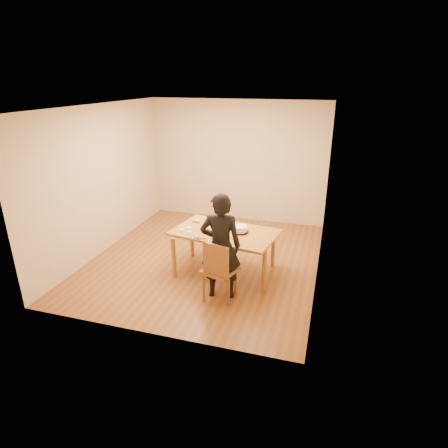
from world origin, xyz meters
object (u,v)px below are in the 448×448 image
(dining_chair, at_px, (220,270))
(cake_plate, at_px, (240,232))
(person, at_px, (221,246))
(dining_table, at_px, (225,232))
(cake, at_px, (240,229))

(dining_chair, distance_m, cake_plate, 0.87)
(person, bearing_deg, dining_table, -90.92)
(dining_table, relative_size, cake_plate, 6.11)
(dining_chair, bearing_deg, cake, 99.55)
(dining_chair, distance_m, cake, 0.89)
(cake, bearing_deg, dining_chair, -97.35)
(person, bearing_deg, dining_chair, 77.47)
(cake_plate, distance_m, cake, 0.05)
(dining_table, height_order, cake_plate, cake_plate)
(cake_plate, bearing_deg, dining_chair, -97.35)
(dining_chair, relative_size, person, 0.27)
(dining_chair, relative_size, cake_plate, 1.64)
(cake, bearing_deg, dining_table, -172.98)
(dining_table, bearing_deg, person, -68.80)
(dining_table, height_order, dining_chair, dining_table)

